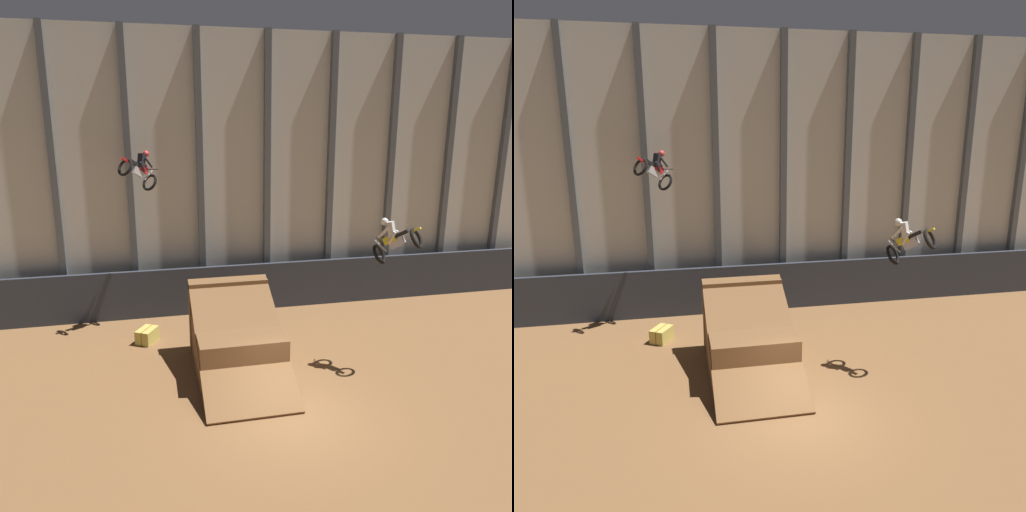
% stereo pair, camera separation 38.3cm
% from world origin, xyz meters
% --- Properties ---
extents(ground_plane, '(60.00, 60.00, 0.00)m').
position_xyz_m(ground_plane, '(0.00, 0.00, 0.00)').
color(ground_plane, brown).
extents(arena_back_wall, '(32.00, 0.40, 12.33)m').
position_xyz_m(arena_back_wall, '(0.00, 9.79, 6.16)').
color(arena_back_wall, beige).
rests_on(arena_back_wall, ground_plane).
extents(lower_barrier, '(31.36, 0.20, 2.18)m').
position_xyz_m(lower_barrier, '(0.00, 8.92, 1.09)').
color(lower_barrier, '#2D333D').
rests_on(lower_barrier, ground_plane).
extents(dirt_ramp, '(2.98, 5.28, 2.93)m').
position_xyz_m(dirt_ramp, '(-1.08, 3.63, 0.99)').
color(dirt_ramp, brown).
rests_on(dirt_ramp, ground_plane).
extents(rider_bike_left_air, '(1.73, 1.67, 1.68)m').
position_xyz_m(rider_bike_left_air, '(-4.11, 7.94, 6.66)').
color(rider_bike_left_air, black).
extents(rider_bike_right_air, '(1.70, 1.70, 1.68)m').
position_xyz_m(rider_bike_right_air, '(4.19, 2.39, 4.65)').
color(rider_bike_right_air, black).
extents(hay_bale_trackside, '(0.97, 1.08, 0.57)m').
position_xyz_m(hay_bale_trackside, '(-4.18, 6.28, 0.28)').
color(hay_bale_trackside, '#CCB751').
rests_on(hay_bale_trackside, ground_plane).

